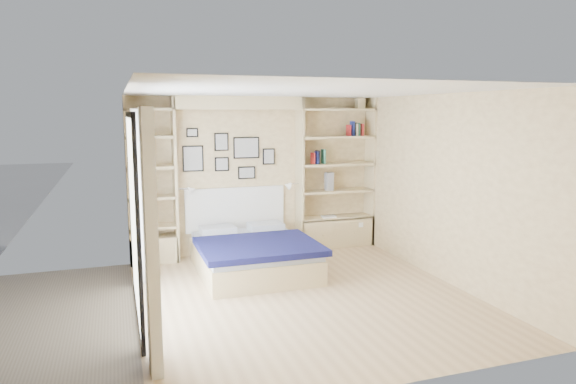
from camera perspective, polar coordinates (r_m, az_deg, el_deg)
name	(u,v)px	position (r m, az deg, el deg)	size (l,w,h in m)	color
ground	(303,295)	(6.52, 1.70, -11.41)	(4.50, 4.50, 0.00)	tan
room_shell	(243,194)	(7.55, -5.03, -0.17)	(4.50, 4.50, 4.50)	beige
bed	(253,253)	(7.39, -3.96, -6.80)	(1.61, 2.08, 1.07)	tan
photo_gallery	(228,154)	(8.16, -6.70, 4.19)	(1.48, 0.02, 0.82)	black
reading_lamps	(241,187)	(8.03, -5.25, 0.53)	(1.92, 0.12, 0.15)	silver
shelf_decor	(323,147)	(8.46, 3.89, 5.06)	(3.57, 0.23, 2.03)	#A51E1E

